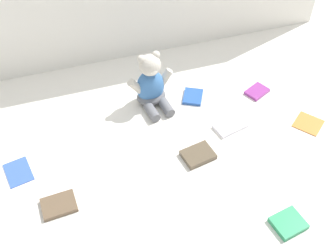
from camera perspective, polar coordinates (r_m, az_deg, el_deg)
ground_plane at (r=1.58m, az=-1.20°, el=0.01°), size 3.20×3.20×0.00m
teddy_bear at (r=1.62m, az=-2.34°, el=5.61°), size 0.19×0.18×0.23m
book_case_0 at (r=1.53m, az=-19.94°, el=-5.95°), size 0.10×0.13×0.01m
book_case_1 at (r=1.48m, az=4.16°, el=-3.99°), size 0.12×0.10×0.02m
book_case_2 at (r=1.37m, az=16.26°, el=-12.74°), size 0.11×0.10×0.02m
book_case_3 at (r=1.67m, az=18.79°, el=0.36°), size 0.14×0.14×0.01m
book_case_4 at (r=1.69m, az=3.44°, el=4.07°), size 0.11×0.12×0.01m
book_case_5 at (r=1.75m, az=12.17°, el=4.67°), size 0.11×0.10×0.01m
book_case_6 at (r=1.40m, az=-14.81°, el=-10.49°), size 0.11×0.09×0.02m
book_case_7 at (r=1.59m, az=8.61°, el=0.01°), size 0.14×0.10×0.01m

